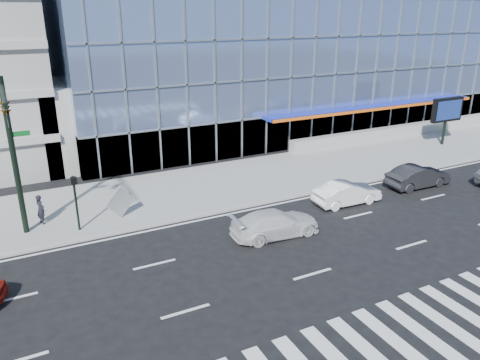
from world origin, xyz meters
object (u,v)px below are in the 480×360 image
object	(u,v)px
ped_signal_post	(75,195)
traffic_signal	(8,124)
pedestrian	(41,209)
dark_sedan	(418,176)
white_sedan	(347,193)
white_suv	(275,223)
marquee_sign	(447,111)
tilted_panel	(120,202)

from	to	relation	value
ped_signal_post	traffic_signal	bearing A→B (deg)	-171.48
pedestrian	traffic_signal	bearing A→B (deg)	136.22
dark_sedan	pedestrian	distance (m)	23.15
white_sedan	ped_signal_post	bearing A→B (deg)	79.84
traffic_signal	white_suv	distance (m)	13.50
traffic_signal	dark_sedan	world-z (taller)	traffic_signal
marquee_sign	tilted_panel	bearing A→B (deg)	-175.01
white_sedan	traffic_signal	bearing A→B (deg)	82.75
marquee_sign	pedestrian	xyz separation A→B (m)	(-32.15, -1.26, -2.10)
dark_sedan	pedestrian	size ratio (longest dim) A/B	2.71
pedestrian	white_suv	bearing A→B (deg)	-144.67
dark_sedan	tilted_panel	bearing A→B (deg)	80.14
white_suv	white_sedan	distance (m)	6.22
ped_signal_post	dark_sedan	size ratio (longest dim) A/B	0.67
white_sedan	pedestrian	world-z (taller)	pedestrian
marquee_sign	dark_sedan	size ratio (longest dim) A/B	0.90
ped_signal_post	white_sedan	xyz separation A→B (m)	(14.97, -3.29, -1.45)
white_suv	dark_sedan	size ratio (longest dim) A/B	1.06
marquee_sign	dark_sedan	distance (m)	11.60
marquee_sign	white_sedan	size ratio (longest dim) A/B	0.95
marquee_sign	tilted_panel	world-z (taller)	marquee_sign
traffic_signal	ped_signal_post	distance (m)	4.75
ped_signal_post	tilted_panel	bearing A→B (deg)	14.13
ped_signal_post	tilted_panel	size ratio (longest dim) A/B	2.31
ped_signal_post	marquee_sign	world-z (taller)	marquee_sign
marquee_sign	tilted_panel	distance (m)	28.32
traffic_signal	white_sedan	world-z (taller)	traffic_signal
white_sedan	pedestrian	distance (m)	17.38
ped_signal_post	pedestrian	world-z (taller)	ped_signal_post
pedestrian	ped_signal_post	bearing A→B (deg)	-159.59
white_sedan	dark_sedan	size ratio (longest dim) A/B	0.95
white_suv	ped_signal_post	bearing A→B (deg)	64.35
marquee_sign	white_suv	world-z (taller)	marquee_sign
white_suv	marquee_sign	bearing A→B (deg)	-66.43
tilted_panel	marquee_sign	bearing A→B (deg)	-14.24
traffic_signal	white_sedan	bearing A→B (deg)	-9.47
marquee_sign	dark_sedan	xyz separation A→B (m)	(-9.53, -6.19, -2.33)
ped_signal_post	pedestrian	distance (m)	2.70
traffic_signal	dark_sedan	size ratio (longest dim) A/B	1.80
white_sedan	dark_sedan	world-z (taller)	dark_sedan
ped_signal_post	white_suv	world-z (taller)	ped_signal_post
traffic_signal	tilted_panel	xyz separation A→B (m)	(4.85, 0.97, -5.10)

